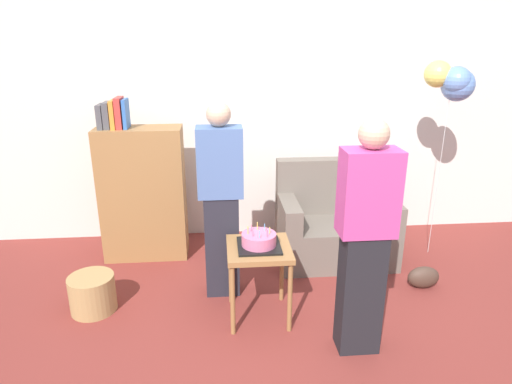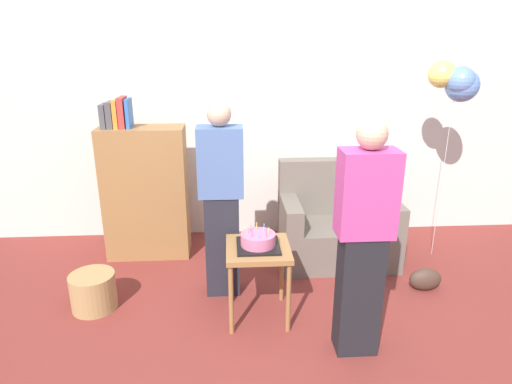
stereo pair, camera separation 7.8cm
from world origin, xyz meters
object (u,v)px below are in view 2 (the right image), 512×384
object	(u,v)px
birthday_cake	(258,241)
balloon_bunch	(457,81)
couch	(336,226)
bookshelf	(145,191)
handbag	(425,279)
person_holding_cake	(363,241)
side_table	(258,258)
person_blowing_candles	(221,201)
wicker_basket	(93,291)

from	to	relation	value
birthday_cake	balloon_bunch	xyz separation A→B (m)	(1.84, 0.95, 1.07)
couch	bookshelf	world-z (taller)	bookshelf
handbag	person_holding_cake	bearing A→B (deg)	-138.78
side_table	person_blowing_candles	world-z (taller)	person_blowing_candles
couch	handbag	xyz separation A→B (m)	(0.64, -0.66, -0.24)
side_table	handbag	bearing A→B (deg)	11.15
couch	balloon_bunch	bearing A→B (deg)	-0.17
balloon_bunch	handbag	bearing A→B (deg)	-119.18
couch	bookshelf	size ratio (longest dim) A/B	0.70
side_table	person_holding_cake	bearing A→B (deg)	-33.39
side_table	wicker_basket	world-z (taller)	side_table
bookshelf	side_table	size ratio (longest dim) A/B	2.63
couch	bookshelf	xyz separation A→B (m)	(-1.87, 0.20, 0.33)
person_blowing_candles	birthday_cake	bearing A→B (deg)	-45.65
side_table	wicker_basket	size ratio (longest dim) A/B	1.67
bookshelf	wicker_basket	bearing A→B (deg)	-106.82
side_table	person_blowing_candles	xyz separation A→B (m)	(-0.27, 0.39, 0.32)
side_table	handbag	xyz separation A→B (m)	(1.48, 0.29, -0.41)
handbag	wicker_basket	bearing A→B (deg)	-177.99
side_table	birthday_cake	xyz separation A→B (m)	(0.00, -0.00, 0.14)
person_holding_cake	bookshelf	bearing A→B (deg)	-35.76
birthday_cake	wicker_basket	size ratio (longest dim) A/B	0.89
person_blowing_candles	wicker_basket	xyz separation A→B (m)	(-1.05, -0.20, -0.68)
wicker_basket	couch	bearing A→B (deg)	19.34
bookshelf	balloon_bunch	xyz separation A→B (m)	(2.87, -0.21, 1.04)
birthday_cake	balloon_bunch	world-z (taller)	balloon_bunch
birthday_cake	wicker_basket	world-z (taller)	birthday_cake
bookshelf	birthday_cake	size ratio (longest dim) A/B	4.94
handbag	balloon_bunch	size ratio (longest dim) A/B	0.15
wicker_basket	handbag	distance (m)	2.80
bookshelf	wicker_basket	distance (m)	1.13
person_holding_cake	couch	bearing A→B (deg)	-90.03
birthday_cake	handbag	distance (m)	1.60
couch	person_blowing_candles	xyz separation A→B (m)	(-1.11, -0.56, 0.49)
side_table	birthday_cake	world-z (taller)	birthday_cake
couch	handbag	size ratio (longest dim) A/B	3.93
bookshelf	person_blowing_candles	distance (m)	1.09
couch	side_table	xyz separation A→B (m)	(-0.84, -0.95, 0.17)
balloon_bunch	wicker_basket	bearing A→B (deg)	-166.60
side_table	birthday_cake	distance (m)	0.14
bookshelf	birthday_cake	xyz separation A→B (m)	(1.03, -1.15, -0.02)
wicker_basket	balloon_bunch	size ratio (longest dim) A/B	0.19
couch	wicker_basket	xyz separation A→B (m)	(-2.16, -0.76, -0.19)
couch	birthday_cake	distance (m)	1.30
side_table	wicker_basket	xyz separation A→B (m)	(-1.32, 0.19, -0.36)
birthday_cake	balloon_bunch	distance (m)	2.33
person_holding_cake	handbag	xyz separation A→B (m)	(0.82, 0.72, -0.73)
couch	birthday_cake	world-z (taller)	couch
couch	person_blowing_candles	bearing A→B (deg)	-153.20
couch	person_holding_cake	xyz separation A→B (m)	(-0.18, -1.38, 0.49)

